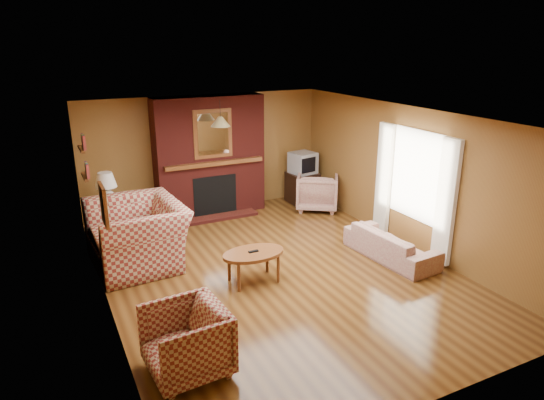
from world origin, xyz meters
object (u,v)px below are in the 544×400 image
table_lamp (106,188)px  tv_stand (302,187)px  floral_sofa (391,244)px  crt_tv (303,163)px  side_table (110,223)px  floral_armchair (317,191)px  fireplace (210,157)px  plaid_armchair (186,341)px  plaid_loveseat (138,234)px  coffee_table (253,256)px

table_lamp → tv_stand: (4.15, 0.35, -0.64)m
table_lamp → floral_sofa: bearing=-35.5°
floral_sofa → crt_tv: 3.26m
side_table → tv_stand: tv_stand is taller
floral_armchair → table_lamp: table_lamp is taller
fireplace → side_table: size_ratio=3.81×
fireplace → floral_armchair: 2.36m
plaid_armchair → floral_sofa: 4.08m
table_lamp → crt_tv: size_ratio=1.08×
plaid_loveseat → table_lamp: table_lamp is taller
coffee_table → crt_tv: bearing=49.6°
fireplace → plaid_loveseat: bearing=-136.2°
plaid_loveseat → tv_stand: (3.90, 1.59, -0.17)m
floral_sofa → coffee_table: bearing=79.5°
side_table → crt_tv: crt_tv is taller
plaid_loveseat → side_table: 1.28m
floral_armchair → plaid_loveseat: bearing=48.2°
plaid_armchair → floral_sofa: (3.85, 1.33, -0.14)m
plaid_loveseat → coffee_table: plaid_loveseat is taller
tv_stand → floral_sofa: bearing=-93.2°
plaid_loveseat → crt_tv: 4.23m
floral_sofa → coffee_table: (-2.36, 0.25, 0.18)m
crt_tv → tv_stand: bearing=90.0°
floral_armchair → side_table: bearing=30.7°
floral_sofa → floral_armchair: (0.19, 2.64, 0.15)m
floral_armchair → coffee_table: size_ratio=0.92×
table_lamp → tv_stand: 4.21m
floral_sofa → side_table: size_ratio=2.64×
fireplace → table_lamp: bearing=-165.7°
coffee_table → tv_stand: bearing=49.7°
side_table → plaid_armchair: bearing=-87.9°
fireplace → crt_tv: bearing=-5.3°
crt_tv → coffee_table: bearing=-130.4°
fireplace → crt_tv: 2.08m
coffee_table → floral_sofa: bearing=-6.0°
coffee_table → table_lamp: (-1.64, 2.60, 0.55)m
coffee_table → crt_tv: crt_tv is taller
floral_armchair → side_table: (-4.19, 0.21, -0.08)m
coffee_table → tv_stand: 3.88m
floral_armchair → coffee_table: (-2.55, -2.40, 0.03)m
floral_sofa → crt_tv: size_ratio=2.90×
floral_armchair → side_table: size_ratio=1.36×
plaid_armchair → tv_stand: bearing=134.5°
floral_sofa → side_table: side_table is taller
fireplace → plaid_armchair: 5.17m
plaid_armchair → crt_tv: bearing=134.5°
plaid_armchair → floral_armchair: bearing=130.4°
coffee_table → side_table: size_ratio=1.49×
floral_armchair → table_lamp: bearing=30.7°
fireplace → coffee_table: 3.26m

